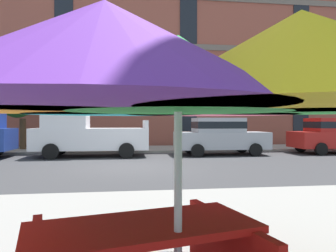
# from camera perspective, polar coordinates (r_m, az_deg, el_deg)

# --- Properties ---
(ground_plane) EXTENTS (120.00, 120.00, 0.00)m
(ground_plane) POSITION_cam_1_polar(r_m,az_deg,el_deg) (11.45, -6.55, -7.23)
(ground_plane) COLOR #38383A
(sidewalk_far) EXTENTS (56.00, 3.60, 0.12)m
(sidewalk_far) POSITION_cam_1_polar(r_m,az_deg,el_deg) (18.20, -7.01, -4.10)
(sidewalk_far) COLOR #9E998E
(sidewalk_far) RESTS_ON ground
(apartment_building) EXTENTS (46.24, 12.08, 16.00)m
(apartment_building) POSITION_cam_1_polar(r_m,az_deg,el_deg) (27.10, -7.27, 14.39)
(apartment_building) COLOR #934C3D
(apartment_building) RESTS_ON ground
(pickup_white) EXTENTS (5.10, 2.12, 2.20)m
(pickup_white) POSITION_cam_1_polar(r_m,az_deg,el_deg) (15.14, -14.28, -1.41)
(pickup_white) COLOR silver
(pickup_white) RESTS_ON ground
(sedan_silver) EXTENTS (4.40, 1.98, 1.78)m
(sedan_silver) POSITION_cam_1_polar(r_m,az_deg,el_deg) (15.73, 9.17, -1.60)
(sedan_silver) COLOR #A8AAB2
(sedan_silver) RESTS_ON ground
(sedan_red) EXTENTS (4.40, 1.98, 1.78)m
(sedan_red) POSITION_cam_1_polar(r_m,az_deg,el_deg) (18.39, 27.33, -1.34)
(sedan_red) COLOR #B21E19
(sedan_red) RESTS_ON ground
(street_tree_left) EXTENTS (2.07, 1.92, 3.85)m
(street_tree_left) POSITION_cam_1_polar(r_m,az_deg,el_deg) (18.94, -24.53, 4.20)
(street_tree_left) COLOR #4C3823
(street_tree_left) RESTS_ON ground
(patio_umbrella) EXTENTS (3.61, 3.36, 2.21)m
(patio_umbrella) POSITION_cam_1_polar(r_m,az_deg,el_deg) (2.39, 1.79, 8.45)
(patio_umbrella) COLOR silver
(patio_umbrella) RESTS_ON ground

